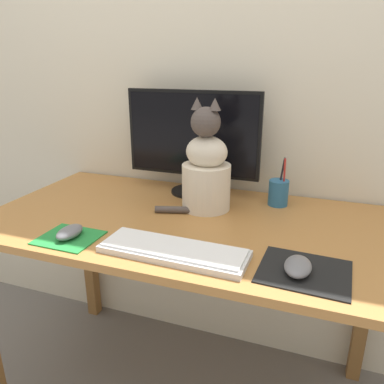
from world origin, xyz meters
TOP-DOWN VIEW (x-y plane):
  - wall_back at (0.00, 0.38)m, footprint 7.00×0.04m
  - desk at (0.00, 0.00)m, footprint 1.34×0.71m
  - monitor at (-0.06, 0.26)m, footprint 0.53×0.17m
  - keyboard at (0.06, -0.24)m, footprint 0.41×0.15m
  - mousepad_left at (-0.27, -0.25)m, footprint 0.17×0.15m
  - mousepad_right at (0.40, -0.21)m, footprint 0.23×0.21m
  - computer_mouse_left at (-0.27, -0.25)m, footprint 0.06×0.10m
  - computer_mouse_right at (0.38, -0.23)m, footprint 0.07×0.11m
  - cat at (0.04, 0.11)m, footprint 0.25×0.20m
  - pen_cup at (0.27, 0.23)m, footprint 0.07×0.07m

SIDE VIEW (x-z plane):
  - desk at x=0.00m, z-range 0.28..1.03m
  - mousepad_left at x=-0.27m, z-range 0.75..0.76m
  - mousepad_right at x=0.40m, z-range 0.75..0.76m
  - keyboard at x=0.06m, z-range 0.75..0.78m
  - computer_mouse_right at x=0.38m, z-range 0.76..0.79m
  - computer_mouse_left at x=-0.27m, z-range 0.76..0.79m
  - pen_cup at x=0.27m, z-range 0.71..0.89m
  - cat at x=0.04m, z-range 0.71..1.09m
  - monitor at x=-0.06m, z-range 0.77..1.17m
  - wall_back at x=0.00m, z-range 0.00..2.50m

